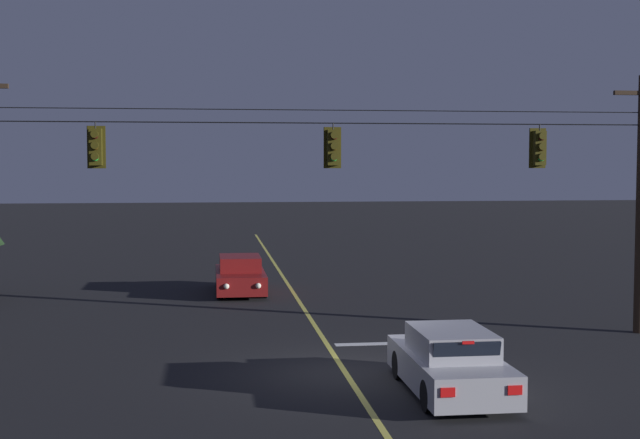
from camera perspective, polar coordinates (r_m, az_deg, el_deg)
The scene contains 9 objects.
ground_plane at distance 20.56m, azimuth 1.65°, elevation -9.97°, with size 180.00×180.00×0.00m, color black.
lane_centre_stripe at distance 29.90m, azimuth -1.22°, elevation -5.65°, with size 0.14×60.00×0.01m, color #D1C64C.
stop_bar_paint at distance 23.79m, azimuth 5.08°, elevation -8.09°, with size 3.40×0.36×0.01m, color silver.
signal_span_assembly at distance 23.57m, azimuth 0.31°, elevation 1.19°, with size 20.05×0.32×7.35m.
traffic_light_leftmost at distance 23.52m, azimuth -14.52°, elevation 4.64°, with size 0.48×0.41×1.22m.
traffic_light_left_inner at distance 23.57m, azimuth 0.88°, elevation 4.76°, with size 0.48×0.41×1.22m.
traffic_light_centre at distance 25.06m, azimuth 14.22°, elevation 4.58°, with size 0.48×0.41×1.22m.
car_waiting_near_lane at distance 18.75m, azimuth 8.55°, elevation -9.31°, with size 1.80×4.33×1.39m.
car_oncoming_lead at distance 32.78m, azimuth -5.26°, elevation -3.70°, with size 1.80×4.42×1.39m.
Camera 1 is at (-3.10, -19.74, 4.85)m, focal length 48.74 mm.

